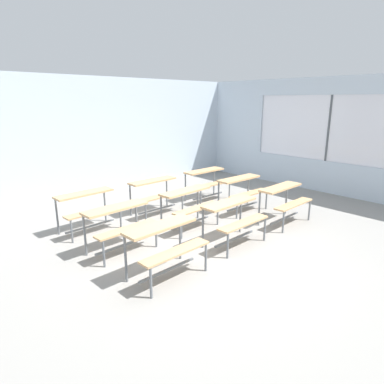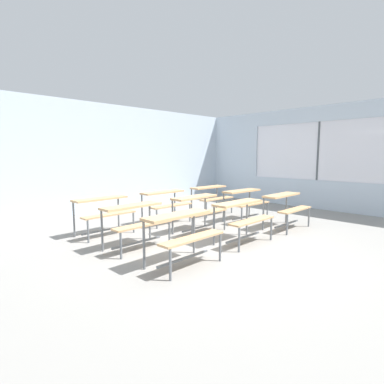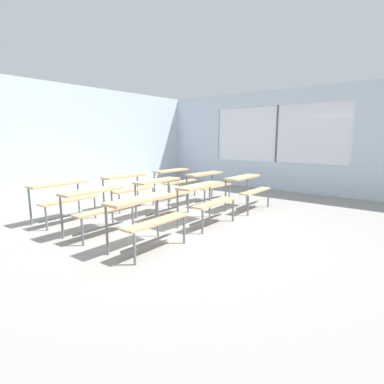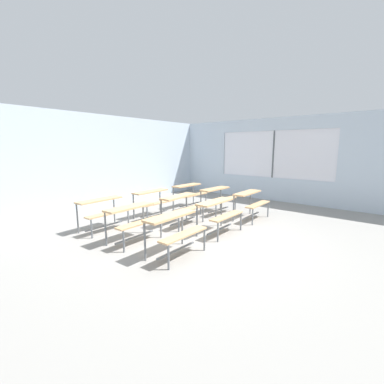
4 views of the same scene
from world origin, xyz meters
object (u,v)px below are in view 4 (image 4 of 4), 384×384
at_px(desk_bench_r0c0, 175,225).
at_px(desk_bench_r2c2, 189,190).
at_px(desk_bench_r0c1, 219,209).
at_px(desk_bench_r0c2, 251,199).
at_px(desk_bench_r1c1, 182,203).
at_px(desk_bench_r1c2, 218,194).
at_px(desk_bench_r1c0, 133,215).
at_px(desk_bench_r2c1, 153,197).
at_px(desk_bench_r2c0, 103,207).

xyz_separation_m(desk_bench_r0c0, desk_bench_r2c2, (3.10, 2.27, 0.00)).
xyz_separation_m(desk_bench_r0c0, desk_bench_r0c1, (1.54, 0.08, 0.00)).
height_order(desk_bench_r0c0, desk_bench_r0c2, same).
bearing_deg(desk_bench_r2c2, desk_bench_r1c1, -144.63).
distance_m(desk_bench_r0c1, desk_bench_r1c1, 1.09).
distance_m(desk_bench_r0c2, desk_bench_r1c1, 1.94).
xyz_separation_m(desk_bench_r0c1, desk_bench_r1c2, (1.53, 1.06, 0.00)).
bearing_deg(desk_bench_r1c0, desk_bench_r1c2, -2.75).
distance_m(desk_bench_r1c2, desk_bench_r2c1, 1.92).
relative_size(desk_bench_r2c1, desk_bench_r2c2, 1.00).
bearing_deg(desk_bench_r0c0, desk_bench_r0c2, -0.51).
relative_size(desk_bench_r0c1, desk_bench_r2c1, 1.00).
bearing_deg(desk_bench_r0c1, desk_bench_r2c2, 53.82).
height_order(desk_bench_r0c1, desk_bench_r2c1, same).
xyz_separation_m(desk_bench_r1c0, desk_bench_r1c2, (3.11, -0.02, 0.00)).
distance_m(desk_bench_r1c2, desk_bench_r2c2, 1.14).
height_order(desk_bench_r0c0, desk_bench_r2c0, same).
relative_size(desk_bench_r1c2, desk_bench_r2c0, 1.00).
height_order(desk_bench_r1c2, desk_bench_r2c1, same).
height_order(desk_bench_r2c0, desk_bench_r2c2, same).
height_order(desk_bench_r0c2, desk_bench_r2c2, same).
bearing_deg(desk_bench_r0c0, desk_bench_r2c0, 88.84).
height_order(desk_bench_r0c1, desk_bench_r2c2, same).
xyz_separation_m(desk_bench_r1c2, desk_bench_r2c1, (-1.54, 1.15, 0.00)).
xyz_separation_m(desk_bench_r0c1, desk_bench_r2c1, (-0.01, 2.21, 0.00)).
bearing_deg(desk_bench_r2c1, desk_bench_r2c0, 177.89).
xyz_separation_m(desk_bench_r1c2, desk_bench_r2c2, (0.03, 1.14, 0.00)).
xyz_separation_m(desk_bench_r1c1, desk_bench_r2c1, (0.04, 1.12, 0.00)).
xyz_separation_m(desk_bench_r2c1, desk_bench_r2c2, (1.57, -0.01, 0.00)).
xyz_separation_m(desk_bench_r0c0, desk_bench_r2c0, (-0.02, 2.32, 0.00)).
xyz_separation_m(desk_bench_r1c1, desk_bench_r1c2, (1.58, -0.03, 0.00)).
xyz_separation_m(desk_bench_r0c0, desk_bench_r0c2, (3.09, 0.06, 0.00)).
bearing_deg(desk_bench_r0c2, desk_bench_r1c0, 159.88).
bearing_deg(desk_bench_r2c0, desk_bench_r0c2, -38.67).
relative_size(desk_bench_r0c2, desk_bench_r1c1, 0.99).
bearing_deg(desk_bench_r2c2, desk_bench_r2c1, -179.73).
bearing_deg(desk_bench_r0c1, desk_bench_r0c2, -1.24).
relative_size(desk_bench_r1c0, desk_bench_r1c2, 1.00).
distance_m(desk_bench_r2c0, desk_bench_r2c2, 3.12).
xyz_separation_m(desk_bench_r0c2, desk_bench_r1c1, (-1.59, 1.10, 0.00)).
xyz_separation_m(desk_bench_r0c1, desk_bench_r0c2, (1.55, -0.01, 0.00)).
distance_m(desk_bench_r0c1, desk_bench_r1c2, 1.86).
height_order(desk_bench_r1c1, desk_bench_r2c0, same).
distance_m(desk_bench_r0c2, desk_bench_r2c2, 2.20).
xyz_separation_m(desk_bench_r2c0, desk_bench_r2c2, (3.12, -0.06, 0.00)).
height_order(desk_bench_r1c1, desk_bench_r2c2, same).
bearing_deg(desk_bench_r2c0, desk_bench_r1c0, -93.52).
xyz_separation_m(desk_bench_r1c0, desk_bench_r2c1, (1.57, 1.13, 0.00)).
distance_m(desk_bench_r0c2, desk_bench_r2c0, 3.85).
bearing_deg(desk_bench_r1c2, desk_bench_r1c1, -178.95).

